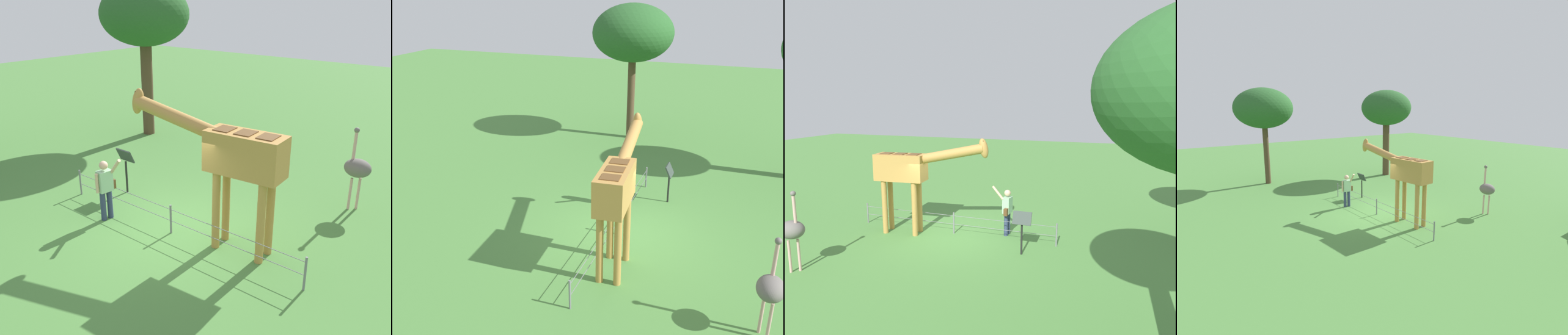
# 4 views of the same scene
# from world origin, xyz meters

# --- Properties ---
(ground_plane) EXTENTS (60.00, 60.00, 0.00)m
(ground_plane) POSITION_xyz_m (0.00, 0.00, 0.00)
(ground_plane) COLOR #4C843D
(giraffe) EXTENTS (3.97, 0.84, 3.39)m
(giraffe) POSITION_xyz_m (-1.39, -0.23, 2.20)
(giraffe) COLOR #BC8942
(giraffe) RESTS_ON ground_plane
(visitor) EXTENTS (0.66, 0.59, 1.71)m
(visitor) POSITION_xyz_m (1.76, 0.66, 0.90)
(visitor) COLOR navy
(visitor) RESTS_ON ground_plane
(ostrich) EXTENTS (0.70, 0.56, 2.25)m
(ostrich) POSITION_xyz_m (-2.89, -3.87, 1.18)
(ostrich) COLOR #CC9E93
(ostrich) RESTS_ON ground_plane
(info_sign) EXTENTS (0.56, 0.21, 1.32)m
(info_sign) POSITION_xyz_m (2.60, -0.78, 0.95)
(info_sign) COLOR black
(info_sign) RESTS_ON ground_plane
(wire_fence) EXTENTS (7.05, 0.05, 0.75)m
(wire_fence) POSITION_xyz_m (0.00, 0.18, 0.40)
(wire_fence) COLOR slate
(wire_fence) RESTS_ON ground_plane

